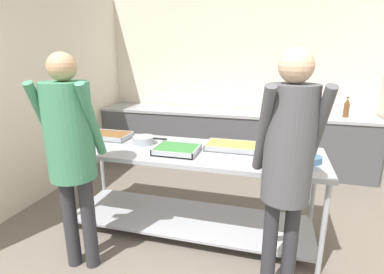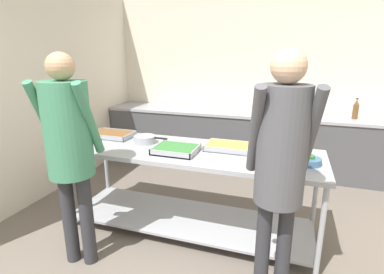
{
  "view_description": "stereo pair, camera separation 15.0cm",
  "coord_description": "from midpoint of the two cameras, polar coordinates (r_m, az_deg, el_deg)",
  "views": [
    {
      "loc": [
        0.63,
        -0.96,
        1.76
      ],
      "look_at": [
        -0.12,
        1.75,
        0.96
      ],
      "focal_mm": 28.0,
      "sensor_mm": 36.0,
      "label": 1
    },
    {
      "loc": [
        0.77,
        -0.91,
        1.76
      ],
      "look_at": [
        -0.12,
        1.75,
        0.96
      ],
      "focal_mm": 28.0,
      "sensor_mm": 36.0,
      "label": 2
    }
  ],
  "objects": [
    {
      "name": "wall_rear",
      "position": [
        4.96,
        7.43,
        10.67
      ],
      "size": [
        4.3,
        0.06,
        2.65
      ],
      "color": "beige",
      "rests_on": "ground_plane"
    },
    {
      "name": "wall_left",
      "position": [
        4.08,
        -28.72,
        7.79
      ],
      "size": [
        0.06,
        4.08,
        2.65
      ],
      "color": "beige",
      "rests_on": "ground_plane"
    },
    {
      "name": "back_counter",
      "position": [
        4.76,
        6.41,
        -0.32
      ],
      "size": [
        4.14,
        0.65,
        0.88
      ],
      "color": "#4C4C51",
      "rests_on": "ground_plane"
    },
    {
      "name": "serving_counter",
      "position": [
        2.96,
        -1.99,
        -7.57
      ],
      "size": [
        2.49,
        0.8,
        0.86
      ],
      "color": "#9EA0A8",
      "rests_on": "ground_plane"
    },
    {
      "name": "serving_tray_greens",
      "position": [
        3.38,
        -16.69,
        0.21
      ],
      "size": [
        0.45,
        0.3,
        0.05
      ],
      "color": "#9EA0A8",
      "rests_on": "serving_counter"
    },
    {
      "name": "sauce_pan",
      "position": [
        3.09,
        -10.54,
        -0.52
      ],
      "size": [
        0.36,
        0.22,
        0.07
      ],
      "color": "#9EA0A8",
      "rests_on": "serving_counter"
    },
    {
      "name": "serving_tray_roast",
      "position": [
        2.79,
        -4.43,
        -2.45
      ],
      "size": [
        0.4,
        0.33,
        0.05
      ],
      "color": "#9EA0A8",
      "rests_on": "serving_counter"
    },
    {
      "name": "serving_tray_vegetables",
      "position": [
        2.89,
        6.05,
        -1.83
      ],
      "size": [
        0.48,
        0.3,
        0.05
      ],
      "color": "#9EA0A8",
      "rests_on": "serving_counter"
    },
    {
      "name": "plate_stack",
      "position": [
        2.74,
        14.22,
        -3.04
      ],
      "size": [
        0.28,
        0.28,
        0.07
      ],
      "color": "white",
      "rests_on": "serving_counter"
    },
    {
      "name": "broccoli_bowl",
      "position": [
        2.7,
        19.96,
        -3.82
      ],
      "size": [
        0.2,
        0.2,
        0.09
      ],
      "color": "#3D668C",
      "rests_on": "serving_counter"
    },
    {
      "name": "guest_serving_left",
      "position": [
        1.98,
        15.77,
        -3.47
      ],
      "size": [
        0.47,
        0.42,
        1.79
      ],
      "color": "#2D2D33",
      "rests_on": "ground_plane"
    },
    {
      "name": "guest_serving_right",
      "position": [
        2.5,
        -23.76,
        -0.96
      ],
      "size": [
        0.49,
        0.4,
        1.77
      ],
      "color": "#2D2D33",
      "rests_on": "ground_plane"
    },
    {
      "name": "water_bottle",
      "position": [
        4.68,
        26.54,
        4.99
      ],
      "size": [
        0.07,
        0.07,
        0.28
      ],
      "color": "brown",
      "rests_on": "back_counter"
    }
  ]
}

